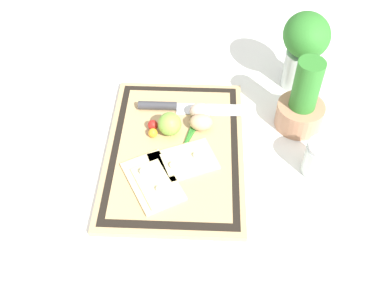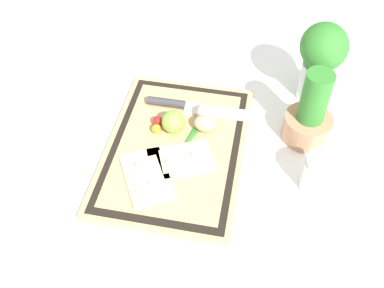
{
  "view_description": "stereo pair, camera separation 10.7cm",
  "coord_description": "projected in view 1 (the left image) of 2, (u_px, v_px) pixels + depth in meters",
  "views": [
    {
      "loc": [
        0.71,
        0.07,
        0.84
      ],
      "look_at": [
        0.0,
        0.04,
        0.04
      ],
      "focal_mm": 42.0,
      "sensor_mm": 36.0,
      "label": 1
    },
    {
      "loc": [
        0.7,
        0.18,
        0.84
      ],
      "look_at": [
        0.0,
        0.04,
        0.04
      ],
      "focal_mm": 42.0,
      "sensor_mm": 36.0,
      "label": 2
    }
  ],
  "objects": [
    {
      "name": "ground_plane",
      "position": [
        175.0,
        153.0,
        1.1
      ],
      "size": [
        6.0,
        6.0,
        0.0
      ],
      "primitive_type": "plane",
      "color": "white"
    },
    {
      "name": "cutting_board",
      "position": [
        175.0,
        151.0,
        1.09
      ],
      "size": [
        0.48,
        0.33,
        0.02
      ],
      "color": "tan",
      "rests_on": "ground_plane"
    },
    {
      "name": "pizza_slice_near",
      "position": [
        153.0,
        182.0,
        1.01
      ],
      "size": [
        0.19,
        0.16,
        0.02
      ],
      "color": "beige",
      "rests_on": "cutting_board"
    },
    {
      "name": "pizza_slice_far",
      "position": [
        184.0,
        161.0,
        1.05
      ],
      "size": [
        0.15,
        0.18,
        0.02
      ],
      "color": "beige",
      "rests_on": "cutting_board"
    },
    {
      "name": "knife",
      "position": [
        173.0,
        107.0,
        1.17
      ],
      "size": [
        0.04,
        0.28,
        0.02
      ],
      "color": "silver",
      "rests_on": "cutting_board"
    },
    {
      "name": "egg_brown",
      "position": [
        201.0,
        122.0,
        1.11
      ],
      "size": [
        0.04,
        0.06,
        0.04
      ],
      "primitive_type": "ellipsoid",
      "color": "tan",
      "rests_on": "cutting_board"
    },
    {
      "name": "egg_pink",
      "position": [
        201.0,
        111.0,
        1.14
      ],
      "size": [
        0.04,
        0.06,
        0.04
      ],
      "primitive_type": "ellipsoid",
      "color": "beige",
      "rests_on": "cutting_board"
    },
    {
      "name": "lime",
      "position": [
        170.0,
        124.0,
        1.1
      ],
      "size": [
        0.06,
        0.06,
        0.06
      ],
      "primitive_type": "sphere",
      "color": "#7FB742",
      "rests_on": "cutting_board"
    },
    {
      "name": "cherry_tomato_red",
      "position": [
        153.0,
        125.0,
        1.12
      ],
      "size": [
        0.03,
        0.03,
        0.03
      ],
      "primitive_type": "sphere",
      "color": "red",
      "rests_on": "cutting_board"
    },
    {
      "name": "cherry_tomato_yellow",
      "position": [
        153.0,
        133.0,
        1.1
      ],
      "size": [
        0.02,
        0.02,
        0.02
      ],
      "primitive_type": "sphere",
      "color": "gold",
      "rests_on": "cutting_board"
    },
    {
      "name": "scallion_bunch",
      "position": [
        184.0,
        147.0,
        1.08
      ],
      "size": [
        0.25,
        0.1,
        0.01
      ],
      "color": "#2D7528",
      "rests_on": "cutting_board"
    },
    {
      "name": "herb_pot",
      "position": [
        302.0,
        105.0,
        1.11
      ],
      "size": [
        0.12,
        0.12,
        0.2
      ],
      "color": "#AD7A5B",
      "rests_on": "ground_plane"
    },
    {
      "name": "sauce_jar",
      "position": [
        321.0,
        160.0,
        1.04
      ],
      "size": [
        0.08,
        0.08,
        0.09
      ],
      "color": "silver",
      "rests_on": "ground_plane"
    },
    {
      "name": "herb_glass",
      "position": [
        304.0,
        46.0,
        1.17
      ],
      "size": [
        0.14,
        0.12,
        0.22
      ],
      "color": "silver",
      "rests_on": "ground_plane"
    }
  ]
}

